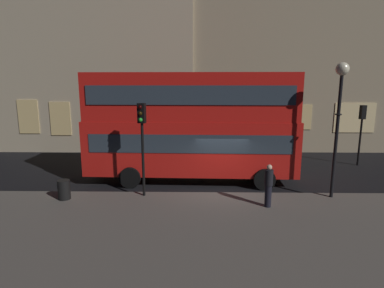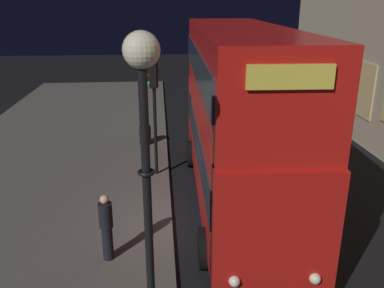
{
  "view_description": "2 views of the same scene",
  "coord_description": "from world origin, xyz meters",
  "px_view_note": "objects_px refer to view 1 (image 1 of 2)",
  "views": [
    {
      "loc": [
        -1.18,
        -14.27,
        5.1
      ],
      "look_at": [
        -1.44,
        0.25,
        2.27
      ],
      "focal_mm": 29.31,
      "sensor_mm": 36.0,
      "label": 1
    },
    {
      "loc": [
        10.64,
        -0.7,
        6.34
      ],
      "look_at": [
        -1.37,
        0.27,
        2.05
      ],
      "focal_mm": 38.12,
      "sensor_mm": 36.0,
      "label": 2
    }
  ],
  "objects_px": {
    "traffic_light_near_kerb": "(142,130)",
    "street_lamp": "(340,97)",
    "litter_bin": "(64,190)",
    "pedestrian": "(269,185)",
    "double_decker_bus": "(191,122)",
    "traffic_light_far_side": "(362,122)"
  },
  "relations": [
    {
      "from": "street_lamp",
      "to": "pedestrian",
      "type": "relative_size",
      "value": 3.27
    },
    {
      "from": "traffic_light_far_side",
      "to": "litter_bin",
      "type": "xyz_separation_m",
      "value": [
        -15.9,
        -6.47,
        -2.17
      ]
    },
    {
      "from": "traffic_light_far_side",
      "to": "pedestrian",
      "type": "bearing_deg",
      "value": 32.92
    },
    {
      "from": "litter_bin",
      "to": "street_lamp",
      "type": "bearing_deg",
      "value": 2.25
    },
    {
      "from": "double_decker_bus",
      "to": "litter_bin",
      "type": "bearing_deg",
      "value": -148.59
    },
    {
      "from": "double_decker_bus",
      "to": "litter_bin",
      "type": "height_order",
      "value": "double_decker_bus"
    },
    {
      "from": "double_decker_bus",
      "to": "street_lamp",
      "type": "distance_m",
      "value": 6.98
    },
    {
      "from": "pedestrian",
      "to": "litter_bin",
      "type": "relative_size",
      "value": 2.09
    },
    {
      "from": "street_lamp",
      "to": "pedestrian",
      "type": "height_order",
      "value": "street_lamp"
    },
    {
      "from": "litter_bin",
      "to": "traffic_light_far_side",
      "type": "bearing_deg",
      "value": 22.15
    },
    {
      "from": "pedestrian",
      "to": "litter_bin",
      "type": "distance_m",
      "value": 8.72
    },
    {
      "from": "traffic_light_far_side",
      "to": "litter_bin",
      "type": "distance_m",
      "value": 17.3
    },
    {
      "from": "pedestrian",
      "to": "traffic_light_near_kerb",
      "type": "bearing_deg",
      "value": -125.69
    },
    {
      "from": "double_decker_bus",
      "to": "street_lamp",
      "type": "height_order",
      "value": "street_lamp"
    },
    {
      "from": "traffic_light_far_side",
      "to": "pedestrian",
      "type": "distance_m",
      "value": 10.31
    },
    {
      "from": "litter_bin",
      "to": "traffic_light_near_kerb",
      "type": "bearing_deg",
      "value": 8.28
    },
    {
      "from": "double_decker_bus",
      "to": "traffic_light_near_kerb",
      "type": "distance_m",
      "value": 3.34
    },
    {
      "from": "street_lamp",
      "to": "litter_bin",
      "type": "height_order",
      "value": "street_lamp"
    },
    {
      "from": "traffic_light_near_kerb",
      "to": "pedestrian",
      "type": "xyz_separation_m",
      "value": [
        5.29,
        -1.19,
        -2.04
      ]
    },
    {
      "from": "pedestrian",
      "to": "double_decker_bus",
      "type": "bearing_deg",
      "value": -162.82
    },
    {
      "from": "traffic_light_near_kerb",
      "to": "street_lamp",
      "type": "distance_m",
      "value": 8.48
    },
    {
      "from": "traffic_light_near_kerb",
      "to": "traffic_light_far_side",
      "type": "relative_size",
      "value": 1.1
    }
  ]
}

